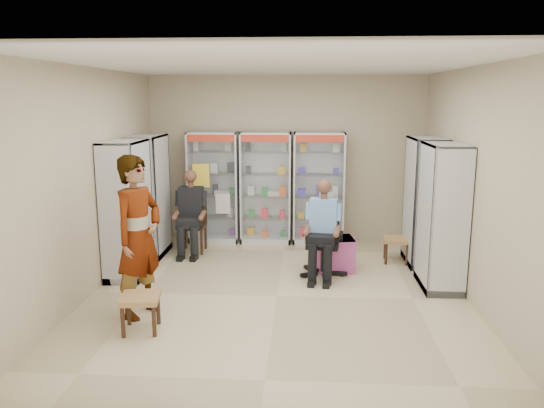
# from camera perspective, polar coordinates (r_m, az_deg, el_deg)

# --- Properties ---
(floor) EXTENTS (6.00, 6.00, 0.00)m
(floor) POSITION_cam_1_polar(r_m,az_deg,el_deg) (7.18, 0.55, -9.88)
(floor) COLOR #C3B087
(floor) RESTS_ON ground
(room_shell) EXTENTS (5.02, 6.02, 3.01)m
(room_shell) POSITION_cam_1_polar(r_m,az_deg,el_deg) (6.72, 0.59, 5.97)
(room_shell) COLOR tan
(room_shell) RESTS_ON ground
(cabinet_back_left) EXTENTS (0.90, 0.50, 2.00)m
(cabinet_back_left) POSITION_cam_1_polar(r_m,az_deg,el_deg) (9.69, -6.27, 1.80)
(cabinet_back_left) COLOR #A4A7AB
(cabinet_back_left) RESTS_ON floor
(cabinet_back_mid) EXTENTS (0.90, 0.50, 2.00)m
(cabinet_back_mid) POSITION_cam_1_polar(r_m,az_deg,el_deg) (9.57, -0.65, 1.75)
(cabinet_back_mid) COLOR #ACAFB4
(cabinet_back_mid) RESTS_ON floor
(cabinet_back_right) EXTENTS (0.90, 0.50, 2.00)m
(cabinet_back_right) POSITION_cam_1_polar(r_m,az_deg,el_deg) (9.55, 5.04, 1.68)
(cabinet_back_right) COLOR silver
(cabinet_back_right) RESTS_ON floor
(cabinet_right_far) EXTENTS (0.90, 0.50, 2.00)m
(cabinet_right_far) POSITION_cam_1_polar(r_m,az_deg,el_deg) (8.64, 16.09, 0.24)
(cabinet_right_far) COLOR #BABEC2
(cabinet_right_far) RESTS_ON floor
(cabinet_right_near) EXTENTS (0.90, 0.50, 2.00)m
(cabinet_right_near) POSITION_cam_1_polar(r_m,az_deg,el_deg) (7.59, 17.84, -1.36)
(cabinet_right_near) COLOR #A6A8AD
(cabinet_right_near) RESTS_ON floor
(cabinet_left_far) EXTENTS (0.90, 0.50, 2.00)m
(cabinet_left_far) POSITION_cam_1_polar(r_m,az_deg,el_deg) (9.01, -13.12, 0.84)
(cabinet_left_far) COLOR #B4B7BB
(cabinet_left_far) RESTS_ON floor
(cabinet_left_near) EXTENTS (0.90, 0.50, 2.00)m
(cabinet_left_near) POSITION_cam_1_polar(r_m,az_deg,el_deg) (7.98, -15.35, -0.61)
(cabinet_left_near) COLOR silver
(cabinet_left_near) RESTS_ON floor
(wooden_chair) EXTENTS (0.42, 0.42, 0.94)m
(wooden_chair) POSITION_cam_1_polar(r_m,az_deg,el_deg) (9.14, -8.52, -2.24)
(wooden_chair) COLOR black
(wooden_chair) RESTS_ON floor
(seated_customer) EXTENTS (0.44, 0.60, 1.34)m
(seated_customer) POSITION_cam_1_polar(r_m,az_deg,el_deg) (9.05, -8.62, -1.08)
(seated_customer) COLOR black
(seated_customer) RESTS_ON floor
(office_chair) EXTENTS (0.66, 0.66, 1.07)m
(office_chair) POSITION_cam_1_polar(r_m,az_deg,el_deg) (7.87, 5.51, -3.92)
(office_chair) COLOR black
(office_chair) RESTS_ON floor
(seated_shopkeeper) EXTENTS (0.53, 0.68, 1.36)m
(seated_shopkeeper) POSITION_cam_1_polar(r_m,az_deg,el_deg) (7.78, 5.55, -2.98)
(seated_shopkeeper) COLOR #7599E8
(seated_shopkeeper) RESTS_ON floor
(pink_trunk) EXTENTS (0.58, 0.56, 0.51)m
(pink_trunk) POSITION_cam_1_polar(r_m,az_deg,el_deg) (8.20, 6.85, -5.35)
(pink_trunk) COLOR #BE4C97
(pink_trunk) RESTS_ON floor
(tea_glass) EXTENTS (0.07, 0.07, 0.09)m
(tea_glass) POSITION_cam_1_polar(r_m,az_deg,el_deg) (8.11, 7.05, -3.35)
(tea_glass) COLOR #5E1208
(tea_glass) RESTS_ON pink_trunk
(woven_stool_a) EXTENTS (0.44, 0.44, 0.40)m
(woven_stool_a) POSITION_cam_1_polar(r_m,az_deg,el_deg) (8.77, 13.17, -4.83)
(woven_stool_a) COLOR #93663E
(woven_stool_a) RESTS_ON floor
(woven_stool_b) EXTENTS (0.48, 0.48, 0.42)m
(woven_stool_b) POSITION_cam_1_polar(r_m,az_deg,el_deg) (6.29, -13.92, -11.31)
(woven_stool_b) COLOR #9F7D43
(woven_stool_b) RESTS_ON floor
(standing_man) EXTENTS (0.72, 0.84, 1.95)m
(standing_man) POSITION_cam_1_polar(r_m,az_deg,el_deg) (6.51, -14.16, -3.42)
(standing_man) COLOR gray
(standing_man) RESTS_ON floor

